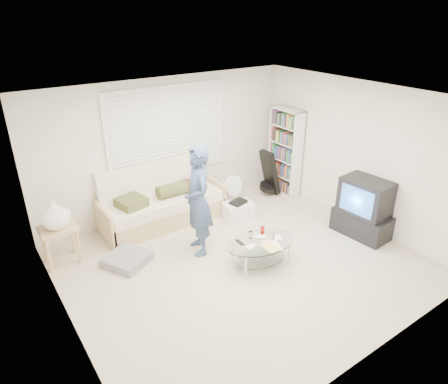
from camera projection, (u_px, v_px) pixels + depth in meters
ground at (241, 263)px, 6.13m from camera, size 5.00×5.00×0.00m
room_shell at (223, 154)px, 5.80m from camera, size 5.02×4.52×2.51m
window_blinds at (168, 131)px, 7.11m from camera, size 2.32×0.08×1.62m
futon_sofa at (161, 204)px, 7.18m from camera, size 2.21×0.89×1.08m
grey_floor_pillow at (127, 259)px, 6.11m from camera, size 0.80×0.80×0.13m
side_table at (55, 217)px, 5.83m from camera, size 0.54×0.43×1.06m
bookshelf at (285, 151)px, 8.16m from camera, size 0.28×0.74×1.75m
guitar_case at (269, 176)px, 8.17m from camera, size 0.39×0.36×0.95m
floor_fan at (233, 189)px, 7.64m from camera, size 0.42×0.28×0.68m
storage_bin at (238, 210)px, 7.34m from camera, size 0.58×0.46×0.37m
tv_unit at (363, 209)px, 6.70m from camera, size 0.57×0.96×1.01m
coffee_table at (261, 246)px, 5.97m from camera, size 1.16×0.83×0.52m
standing_person at (198, 201)px, 6.08m from camera, size 0.59×0.74×1.78m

